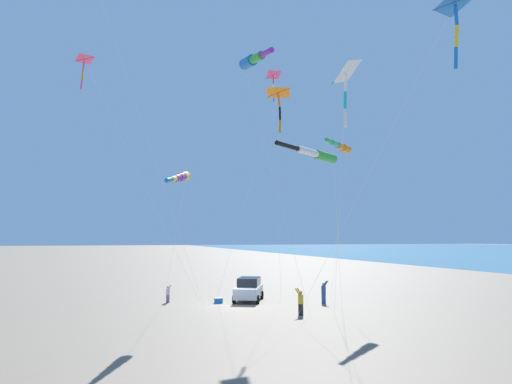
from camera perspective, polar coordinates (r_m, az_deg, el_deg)
The scene contains 15 objects.
ground_plane at distance 35.40m, azimuth -2.78°, elevation -14.03°, with size 600.00×600.00×0.00m, color #756654.
parked_car at distance 37.76m, azimuth -0.92°, elevation -12.06°, with size 3.48×4.68×1.85m.
cooler_box at distance 36.71m, azimuth -4.73°, elevation -13.38°, with size 0.62×0.42×0.42m.
person_adult_flyer at distance 30.98m, azimuth 5.61°, elevation -13.39°, with size 0.63×0.63×1.77m.
person_child_green_jacket at distance 36.71m, azimuth 8.48°, elevation -12.16°, with size 0.62×0.63×1.77m.
person_child_grey_jacket at distance 37.41m, azimuth -10.97°, elevation -12.29°, with size 0.50×0.44×1.42m.
kite_delta_striped_overhead at distance 30.06m, azimuth -20.70°, elevation 15.20°, with size 9.46×9.81×15.97m.
kite_windsock_magenta_far_left at distance 34.11m, azimuth 10.57°, elevation 5.63°, with size 3.85×7.29×12.05m.
kite_delta_teal_far_right at distance 22.90m, azimuth 11.04°, elevation 14.44°, with size 4.93×10.32×13.56m.
kite_delta_yellow_midlevel at distance 36.03m, azimuth 2.13°, elevation 14.39°, with size 2.85×4.59×17.87m.
kite_delta_red_high_left at distance 27.74m, azimuth 2.76°, elevation 12.27°, with size 2.12×14.61×14.01m.
kite_windsock_rainbow_low_near at distance 27.73m, azimuth -0.39°, elevation 16.23°, with size 5.30×5.62×16.04m.
kite_windsock_green_low_center at distance 27.94m, azimuth -9.51°, elevation 1.82°, with size 2.15×13.09×9.34m.
kite_delta_purple_drifting at distance 18.23m, azimuth 23.56°, elevation 20.89°, with size 1.85×15.63×13.49m.
kite_windsock_black_fish_shape at distance 23.09m, azimuth 7.51°, elevation 4.73°, with size 9.15×11.22×9.51m.
Camera 1 is at (9.05, 33.85, 5.07)m, focal length 31.92 mm.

